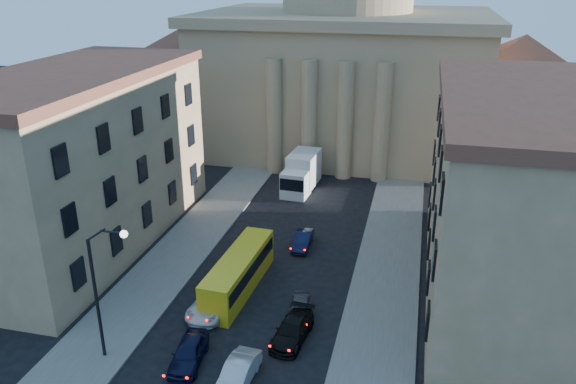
% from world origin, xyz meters
% --- Properties ---
extents(sidewalk_left, '(5.00, 60.00, 0.15)m').
position_xyz_m(sidewalk_left, '(-8.50, 18.00, 0.07)').
color(sidewalk_left, '#615F58').
rests_on(sidewalk_left, ground).
extents(sidewalk_right, '(5.00, 60.00, 0.15)m').
position_xyz_m(sidewalk_right, '(8.50, 18.00, 0.07)').
color(sidewalk_right, '#615F58').
rests_on(sidewalk_right, ground).
extents(church, '(68.02, 28.76, 36.60)m').
position_xyz_m(church, '(0.00, 55.47, 11.88)').
color(church, '#907B58').
rests_on(church, ground).
extents(building_left, '(11.60, 26.60, 14.70)m').
position_xyz_m(building_left, '(-17.00, 22.00, 7.42)').
color(building_left, tan).
rests_on(building_left, ground).
extents(building_right, '(11.60, 26.60, 14.70)m').
position_xyz_m(building_right, '(17.00, 22.00, 7.42)').
color(building_right, tan).
rests_on(building_right, ground).
extents(street_lamp, '(2.62, 0.44, 8.83)m').
position_xyz_m(street_lamp, '(-6.97, 8.00, 5.29)').
color(street_lamp, black).
rests_on(street_lamp, ground).
extents(car_left_near, '(2.18, 4.42, 1.45)m').
position_xyz_m(car_left_near, '(-2.27, 8.72, 0.72)').
color(car_left_near, black).
rests_on(car_left_near, ground).
extents(car_right_near, '(1.76, 4.34, 1.40)m').
position_xyz_m(car_right_near, '(1.17, 7.63, 0.70)').
color(car_right_near, '#AFB2B7').
rests_on(car_right_near, ground).
extents(car_left_mid, '(2.48, 5.20, 1.43)m').
position_xyz_m(car_left_mid, '(-2.85, 14.18, 0.72)').
color(car_left_mid, silver).
rests_on(car_left_mid, ground).
extents(car_right_mid, '(2.38, 4.80, 1.34)m').
position_xyz_m(car_right_mid, '(3.24, 12.42, 0.67)').
color(car_right_mid, black).
rests_on(car_right_mid, ground).
extents(car_right_far, '(2.00, 3.89, 1.27)m').
position_xyz_m(car_right_far, '(3.16, 14.97, 0.63)').
color(car_right_far, '#505155').
rests_on(car_right_far, ground).
extents(car_right_distant, '(1.44, 3.87, 1.26)m').
position_xyz_m(car_right_distant, '(1.19, 25.00, 0.63)').
color(car_right_distant, black).
rests_on(car_right_distant, ground).
extents(city_bus, '(2.71, 9.79, 2.73)m').
position_xyz_m(city_bus, '(-1.95, 17.35, 1.47)').
color(city_bus, gold).
rests_on(city_bus, ground).
extents(box_truck, '(3.15, 7.02, 3.76)m').
position_xyz_m(box_truck, '(-1.79, 38.05, 1.78)').
color(box_truck, silver).
rests_on(box_truck, ground).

